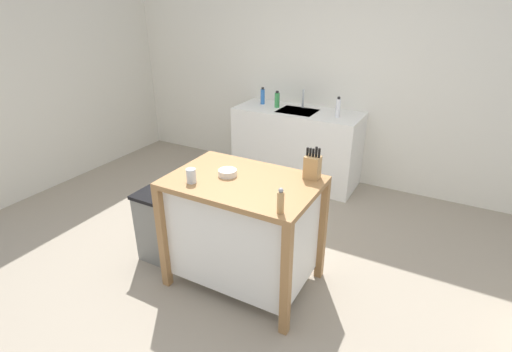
{
  "coord_description": "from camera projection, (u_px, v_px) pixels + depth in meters",
  "views": [
    {
      "loc": [
        1.34,
        -2.23,
        2.11
      ],
      "look_at": [
        0.04,
        0.14,
        0.85
      ],
      "focal_mm": 27.2,
      "sensor_mm": 36.0,
      "label": 1
    }
  ],
  "objects": [
    {
      "name": "kitchen_island",
      "position": [
        244.0,
        227.0,
        2.97
      ],
      "size": [
        1.09,
        0.74,
        0.9
      ],
      "color": "#9E7042",
      "rests_on": "ground"
    },
    {
      "name": "bottle_spray_cleaner",
      "position": [
        338.0,
        108.0,
        4.26
      ],
      "size": [
        0.05,
        0.05,
        0.23
      ],
      "color": "white",
      "rests_on": "sink_counter"
    },
    {
      "name": "pepper_grinder",
      "position": [
        281.0,
        201.0,
        2.34
      ],
      "size": [
        0.04,
        0.04,
        0.17
      ],
      "color": "tan",
      "rests_on": "kitchen_island"
    },
    {
      "name": "trash_bin",
      "position": [
        160.0,
        227.0,
        3.32
      ],
      "size": [
        0.36,
        0.28,
        0.63
      ],
      "color": "slate",
      "rests_on": "ground"
    },
    {
      "name": "wall_left",
      "position": [
        66.0,
        71.0,
        4.64
      ],
      "size": [
        0.1,
        2.87,
        2.6
      ],
      "primitive_type": "cube",
      "color": "silver",
      "rests_on": "ground"
    },
    {
      "name": "wall_back",
      "position": [
        341.0,
        73.0,
        4.5
      ],
      "size": [
        5.86,
        0.1,
        2.6
      ],
      "primitive_type": "cube",
      "color": "silver",
      "rests_on": "ground"
    },
    {
      "name": "drinking_cup",
      "position": [
        191.0,
        176.0,
        2.75
      ],
      "size": [
        0.07,
        0.07,
        0.1
      ],
      "color": "silver",
      "rests_on": "kitchen_island"
    },
    {
      "name": "sink_faucet",
      "position": [
        303.0,
        99.0,
        4.62
      ],
      "size": [
        0.02,
        0.02,
        0.22
      ],
      "color": "#B7BCC1",
      "rests_on": "sink_counter"
    },
    {
      "name": "bottle_dish_soap",
      "position": [
        277.0,
        100.0,
        4.65
      ],
      "size": [
        0.06,
        0.06,
        0.2
      ],
      "color": "green",
      "rests_on": "sink_counter"
    },
    {
      "name": "bowl_stoneware_deep",
      "position": [
        228.0,
        172.0,
        2.86
      ],
      "size": [
        0.14,
        0.14,
        0.05
      ],
      "color": "silver",
      "rests_on": "kitchen_island"
    },
    {
      "name": "bottle_hand_soap",
      "position": [
        263.0,
        96.0,
        4.79
      ],
      "size": [
        0.05,
        0.05,
        0.21
      ],
      "color": "blue",
      "rests_on": "sink_counter"
    },
    {
      "name": "sink_counter",
      "position": [
        296.0,
        146.0,
        4.74
      ],
      "size": [
        1.5,
        0.6,
        0.9
      ],
      "color": "white",
      "rests_on": "ground"
    },
    {
      "name": "knife_block",
      "position": [
        312.0,
        166.0,
        2.79
      ],
      "size": [
        0.11,
        0.09,
        0.25
      ],
      "color": "tan",
      "rests_on": "kitchen_island"
    },
    {
      "name": "ground_plane",
      "position": [
        244.0,
        274.0,
        3.24
      ],
      "size": [
        6.86,
        6.86,
        0.0
      ],
      "primitive_type": "plane",
      "color": "gray",
      "rests_on": "ground"
    }
  ]
}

